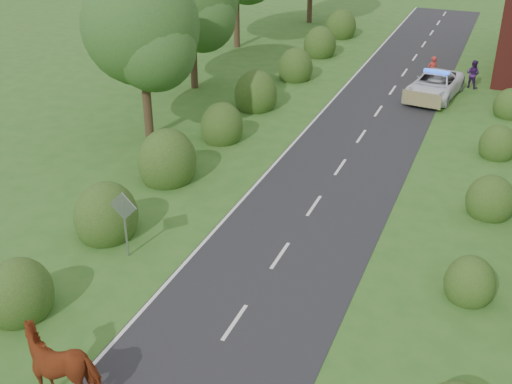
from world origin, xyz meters
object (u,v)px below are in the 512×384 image
at_px(cow, 65,366).
at_px(police_van, 435,85).
at_px(road_sign, 124,215).
at_px(pedestrian_purple, 473,74).
at_px(pedestrian_red, 432,71).

height_order(cow, police_van, cow).
xyz_separation_m(road_sign, police_van, (7.50, 21.64, -0.91)).
height_order(cow, pedestrian_purple, cow).
xyz_separation_m(pedestrian_red, pedestrian_purple, (2.41, 0.42, -0.05)).
xyz_separation_m(cow, pedestrian_purple, (7.29, 30.62, -0.01)).
height_order(police_van, pedestrian_red, pedestrian_red).
bearing_deg(pedestrian_red, cow, 47.73).
bearing_deg(pedestrian_red, road_sign, 40.70).
bearing_deg(pedestrian_red, police_van, 69.55).
height_order(cow, pedestrian_red, pedestrian_red).
xyz_separation_m(road_sign, pedestrian_purple, (9.38, 24.40, -0.79)).
relative_size(cow, police_van, 0.43).
relative_size(cow, pedestrian_red, 1.34).
bearing_deg(cow, road_sign, -178.11).
relative_size(road_sign, pedestrian_purple, 1.46).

